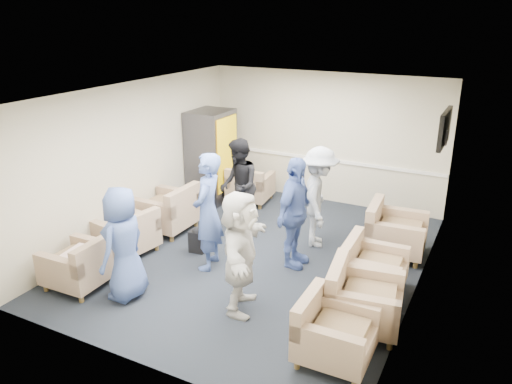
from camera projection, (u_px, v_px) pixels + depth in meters
The scene contains 25 objects.
floor at pixel (259, 256), 8.25m from camera, with size 6.00×6.00×0.00m, color black.
ceiling at pixel (259, 92), 7.33m from camera, with size 6.00×6.00×0.00m, color silver.
back_wall at pixel (324, 138), 10.30m from camera, with size 5.00×0.02×2.70m, color beige.
front_wall at pixel (132, 259), 5.28m from camera, with size 5.00×0.02×2.70m, color beige.
left_wall at pixel (134, 159), 8.86m from camera, with size 0.02×6.00×2.70m, color beige.
right_wall at pixel (424, 206), 6.72m from camera, with size 0.02×6.00×2.70m, color beige.
chair_rail at pixel (323, 159), 10.44m from camera, with size 4.98×0.04×0.06m, color white.
tv at pixel (445, 128), 8.01m from camera, with size 0.10×1.00×0.58m.
armchair_left_near at pixel (81, 266), 7.25m from camera, with size 0.85×0.85×0.67m.
armchair_left_mid at pixel (129, 235), 8.26m from camera, with size 0.94×0.94×0.66m.
armchair_left_far at pixel (169, 212), 9.12m from camera, with size 0.94×0.94×0.74m.
armchair_right_near at pixel (331, 334), 5.73m from camera, with size 0.83×0.83×0.66m.
armchair_right_midnear at pixel (360, 301), 6.33m from camera, with size 1.01×1.01×0.72m.
armchair_right_midfar at pixel (371, 269), 7.17m from camera, with size 0.87×0.87×0.67m.
armchair_right_far at pixel (393, 233), 8.25m from camera, with size 0.98×0.98×0.73m.
armchair_corner at pixel (250, 187), 10.48m from camera, with size 0.91×0.91×0.67m.
vending_machine at pixel (211, 156), 10.44m from camera, with size 0.78×0.91×1.92m.
backpack at pixel (198, 239), 8.34m from camera, with size 0.28×0.22×0.45m.
pillow at pixel (80, 255), 7.20m from camera, with size 0.46×0.35×0.13m, color silver.
person_front_left at pixel (123, 244), 6.84m from camera, with size 0.80×0.52×1.64m, color #425BA0.
person_mid_left at pixel (208, 212), 7.64m from camera, with size 0.68×0.45×1.86m, color #425BA0.
person_back_left at pixel (239, 186), 8.96m from camera, with size 0.84×0.65×1.72m, color black.
person_back_right at pixel (319, 197), 8.40m from camera, with size 1.12×0.64×1.74m, color silver.
person_mid_right at pixel (294, 213), 7.70m from camera, with size 1.04×0.43×1.78m, color #425BA0.
person_front_right at pixel (240, 252), 6.54m from camera, with size 1.57×0.50×1.70m, color silver.
Camera 1 is at (3.32, -6.60, 3.83)m, focal length 35.00 mm.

